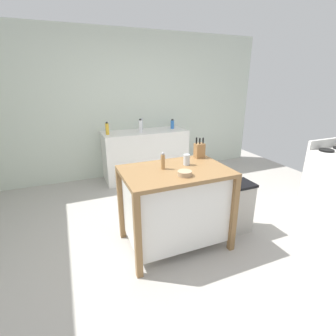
# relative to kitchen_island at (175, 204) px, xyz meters

# --- Properties ---
(ground_plane) EXTENTS (6.43, 6.43, 0.00)m
(ground_plane) POSITION_rel_kitchen_island_xyz_m (0.10, 0.03, -0.50)
(ground_plane) COLOR #ADA8A0
(ground_plane) RESTS_ON ground
(wall_back) EXTENTS (5.43, 0.10, 2.60)m
(wall_back) POSITION_rel_kitchen_island_xyz_m (0.10, 2.45, 0.80)
(wall_back) COLOR silver
(wall_back) RESTS_ON ground
(kitchen_island) EXTENTS (1.11, 0.75, 0.90)m
(kitchen_island) POSITION_rel_kitchen_island_xyz_m (0.00, 0.00, 0.00)
(kitchen_island) COLOR olive
(kitchen_island) RESTS_ON ground
(knife_block) EXTENTS (0.11, 0.09, 0.25)m
(knife_block) POSITION_rel_kitchen_island_xyz_m (0.43, 0.27, 0.48)
(knife_block) COLOR #9E7042
(knife_block) RESTS_ON kitchen_island
(bowl_stoneware_deep) EXTENTS (0.14, 0.14, 0.05)m
(bowl_stoneware_deep) POSITION_rel_kitchen_island_xyz_m (0.01, -0.19, 0.42)
(bowl_stoneware_deep) COLOR tan
(bowl_stoneware_deep) RESTS_ON kitchen_island
(drinking_cup) EXTENTS (0.07, 0.07, 0.12)m
(drinking_cup) POSITION_rel_kitchen_island_xyz_m (0.17, 0.09, 0.45)
(drinking_cup) COLOR silver
(drinking_cup) RESTS_ON kitchen_island
(pepper_grinder) EXTENTS (0.04, 0.04, 0.18)m
(pepper_grinder) POSITION_rel_kitchen_island_xyz_m (-0.11, 0.07, 0.48)
(pepper_grinder) COLOR #AD7F4C
(pepper_grinder) RESTS_ON kitchen_island
(trash_bin) EXTENTS (0.36, 0.28, 0.63)m
(trash_bin) POSITION_rel_kitchen_island_xyz_m (0.79, -0.05, -0.18)
(trash_bin) COLOR #B7B2A8
(trash_bin) RESTS_ON ground
(sink_counter) EXTENTS (1.53, 0.60, 0.89)m
(sink_counter) POSITION_rel_kitchen_island_xyz_m (0.34, 2.10, -0.06)
(sink_counter) COLOR white
(sink_counter) RESTS_ON ground
(sink_faucet) EXTENTS (0.02, 0.02, 0.22)m
(sink_faucet) POSITION_rel_kitchen_island_xyz_m (0.34, 2.24, 0.50)
(sink_faucet) COLOR #B7BCC1
(sink_faucet) RESTS_ON sink_counter
(bottle_hand_soap) EXTENTS (0.07, 0.07, 0.24)m
(bottle_hand_soap) POSITION_rel_kitchen_island_xyz_m (0.23, 2.01, 0.50)
(bottle_hand_soap) COLOR white
(bottle_hand_soap) RESTS_ON sink_counter
(bottle_spray_cleaner) EXTENTS (0.06, 0.06, 0.21)m
(bottle_spray_cleaner) POSITION_rel_kitchen_island_xyz_m (-0.34, 2.05, 0.48)
(bottle_spray_cleaner) COLOR yellow
(bottle_spray_cleaner) RESTS_ON sink_counter
(bottle_dish_soap) EXTENTS (0.07, 0.07, 0.18)m
(bottle_dish_soap) POSITION_rel_kitchen_island_xyz_m (0.89, 2.11, 0.47)
(bottle_dish_soap) COLOR blue
(bottle_dish_soap) RESTS_ON sink_counter
(stove) EXTENTS (0.60, 0.60, 1.01)m
(stove) POSITION_rel_kitchen_island_xyz_m (2.27, -0.24, -0.05)
(stove) COLOR white
(stove) RESTS_ON ground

